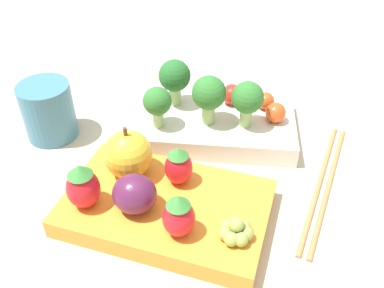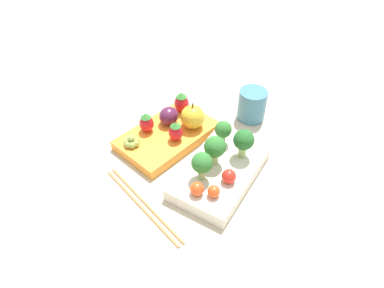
% 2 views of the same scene
% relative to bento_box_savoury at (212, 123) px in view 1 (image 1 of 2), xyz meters
% --- Properties ---
extents(ground_plane, '(4.00, 4.00, 0.00)m').
position_rel_bento_box_savoury_xyz_m(ground_plane, '(-0.01, -0.07, -0.01)').
color(ground_plane, '#BCB29E').
extents(bento_box_savoury, '(0.22, 0.15, 0.03)m').
position_rel_bento_box_savoury_xyz_m(bento_box_savoury, '(0.00, 0.00, 0.00)').
color(bento_box_savoury, silver).
rests_on(bento_box_savoury, ground_plane).
extents(bento_box_fruit, '(0.21, 0.13, 0.02)m').
position_rel_bento_box_savoury_xyz_m(bento_box_fruit, '(-0.01, -0.15, -0.00)').
color(bento_box_fruit, orange).
rests_on(bento_box_fruit, ground_plane).
extents(broccoli_floret_0, '(0.04, 0.04, 0.06)m').
position_rel_bento_box_savoury_xyz_m(broccoli_floret_0, '(0.04, -0.01, 0.05)').
color(broccoli_floret_0, '#93B770').
rests_on(broccoli_floret_0, bento_box_savoury).
extents(broccoli_floret_1, '(0.04, 0.04, 0.06)m').
position_rel_bento_box_savoury_xyz_m(broccoli_floret_1, '(-0.05, 0.01, 0.05)').
color(broccoli_floret_1, '#93B770').
rests_on(broccoli_floret_1, bento_box_savoury).
extents(broccoli_floret_2, '(0.03, 0.03, 0.05)m').
position_rel_bento_box_savoury_xyz_m(broccoli_floret_2, '(-0.06, -0.04, 0.05)').
color(broccoli_floret_2, '#93B770').
rests_on(broccoli_floret_2, bento_box_savoury).
extents(broccoli_floret_3, '(0.04, 0.04, 0.06)m').
position_rel_bento_box_savoury_xyz_m(broccoli_floret_3, '(-0.00, -0.02, 0.05)').
color(broccoli_floret_3, '#93B770').
rests_on(broccoli_floret_3, bento_box_savoury).
extents(cherry_tomato_0, '(0.02, 0.02, 0.02)m').
position_rel_bento_box_savoury_xyz_m(cherry_tomato_0, '(0.06, 0.03, 0.02)').
color(cherry_tomato_0, '#DB4C1E').
rests_on(cherry_tomato_0, bento_box_savoury).
extents(cherry_tomato_1, '(0.03, 0.03, 0.03)m').
position_rel_bento_box_savoury_xyz_m(cherry_tomato_1, '(0.02, 0.03, 0.03)').
color(cherry_tomato_1, red).
rests_on(cherry_tomato_1, bento_box_savoury).
extents(cherry_tomato_2, '(0.02, 0.02, 0.02)m').
position_rel_bento_box_savoury_xyz_m(cherry_tomato_2, '(0.07, 0.01, 0.03)').
color(cherry_tomato_2, '#DB4C1E').
rests_on(cherry_tomato_2, bento_box_savoury).
extents(apple, '(0.05, 0.05, 0.06)m').
position_rel_bento_box_savoury_xyz_m(apple, '(-0.06, -0.12, 0.03)').
color(apple, gold).
rests_on(apple, bento_box_fruit).
extents(strawberry_0, '(0.03, 0.03, 0.05)m').
position_rel_bento_box_savoury_xyz_m(strawberry_0, '(-0.09, -0.17, 0.03)').
color(strawberry_0, red).
rests_on(strawberry_0, bento_box_fruit).
extents(strawberry_1, '(0.03, 0.03, 0.04)m').
position_rel_bento_box_savoury_xyz_m(strawberry_1, '(-0.01, -0.12, 0.03)').
color(strawberry_1, red).
rests_on(strawberry_1, bento_box_fruit).
extents(strawberry_2, '(0.03, 0.03, 0.04)m').
position_rel_bento_box_savoury_xyz_m(strawberry_2, '(0.01, -0.18, 0.03)').
color(strawberry_2, red).
rests_on(strawberry_2, bento_box_fruit).
extents(plum, '(0.04, 0.04, 0.04)m').
position_rel_bento_box_savoury_xyz_m(plum, '(-0.04, -0.16, 0.03)').
color(plum, '#511E42').
rests_on(plum, bento_box_fruit).
extents(grape_cluster, '(0.03, 0.03, 0.02)m').
position_rel_bento_box_savoury_xyz_m(grape_cluster, '(0.06, -0.17, 0.02)').
color(grape_cluster, '#8EA84C').
rests_on(grape_cluster, bento_box_fruit).
extents(drinking_cup, '(0.06, 0.06, 0.07)m').
position_rel_bento_box_savoury_xyz_m(drinking_cup, '(-0.19, -0.05, 0.02)').
color(drinking_cup, teal).
rests_on(drinking_cup, ground_plane).
extents(chopsticks_pair, '(0.05, 0.21, 0.01)m').
position_rel_bento_box_savoury_xyz_m(chopsticks_pair, '(0.14, -0.06, -0.01)').
color(chopsticks_pair, '#A37547').
rests_on(chopsticks_pair, ground_plane).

